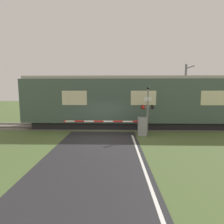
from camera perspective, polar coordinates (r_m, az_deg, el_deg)
ground_plane at (r=11.55m, az=-3.83°, el=-8.89°), size 80.00×80.00×0.00m
track_bed at (r=15.38m, az=-2.51°, el=-4.73°), size 36.00×3.20×0.13m
train at (r=15.19m, az=9.30°, el=3.32°), size 19.38×3.11×4.30m
crossing_barrier at (r=12.45m, az=7.79°, el=-4.39°), size 5.86×0.44×1.31m
signal_post at (r=12.53m, az=11.58°, el=1.31°), size 0.95×0.26×3.42m
catenary_pole at (r=18.59m, az=22.75°, el=5.97°), size 0.20×1.90×5.68m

